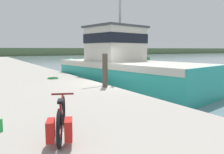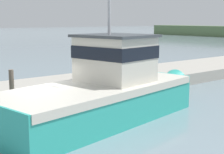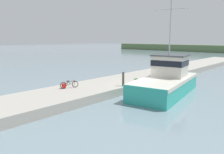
{
  "view_description": "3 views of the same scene",
  "coord_description": "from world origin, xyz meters",
  "px_view_note": "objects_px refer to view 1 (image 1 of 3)",
  "views": [
    {
      "loc": [
        -5.38,
        -8.55,
        2.32
      ],
      "look_at": [
        -0.45,
        -0.38,
        1.1
      ],
      "focal_mm": 35.0,
      "sensor_mm": 36.0,
      "label": 1
    },
    {
      "loc": [
        13.69,
        -6.78,
        4.36
      ],
      "look_at": [
        0.66,
        3.68,
        1.56
      ],
      "focal_mm": 55.0,
      "sensor_mm": 36.0,
      "label": 2
    },
    {
      "loc": [
        12.01,
        -16.56,
        5.28
      ],
      "look_at": [
        -3.08,
        -0.16,
        1.32
      ],
      "focal_mm": 35.0,
      "sensor_mm": 36.0,
      "label": 3
    }
  ],
  "objects_px": {
    "boat_red_outer": "(137,58)",
    "mooring_post": "(105,70)",
    "bicycle_touring": "(61,121)",
    "water_bottle_on_curb": "(1,125)",
    "fishing_boat_main": "(123,66)"
  },
  "relations": [
    {
      "from": "bicycle_touring",
      "to": "mooring_post",
      "type": "height_order",
      "value": "mooring_post"
    },
    {
      "from": "fishing_boat_main",
      "to": "bicycle_touring",
      "type": "relative_size",
      "value": 7.17
    },
    {
      "from": "bicycle_touring",
      "to": "mooring_post",
      "type": "distance_m",
      "value": 5.26
    },
    {
      "from": "fishing_boat_main",
      "to": "boat_red_outer",
      "type": "bearing_deg",
      "value": 40.64
    },
    {
      "from": "fishing_boat_main",
      "to": "bicycle_touring",
      "type": "bearing_deg",
      "value": -140.35
    },
    {
      "from": "boat_red_outer",
      "to": "bicycle_touring",
      "type": "bearing_deg",
      "value": -110.82
    },
    {
      "from": "fishing_boat_main",
      "to": "boat_red_outer",
      "type": "distance_m",
      "value": 25.79
    },
    {
      "from": "boat_red_outer",
      "to": "bicycle_touring",
      "type": "distance_m",
      "value": 35.27
    },
    {
      "from": "boat_red_outer",
      "to": "water_bottle_on_curb",
      "type": "height_order",
      "value": "boat_red_outer"
    },
    {
      "from": "boat_red_outer",
      "to": "mooring_post",
      "type": "height_order",
      "value": "boat_red_outer"
    },
    {
      "from": "fishing_boat_main",
      "to": "mooring_post",
      "type": "bearing_deg",
      "value": -143.87
    },
    {
      "from": "fishing_boat_main",
      "to": "water_bottle_on_curb",
      "type": "bearing_deg",
      "value": -147.9
    },
    {
      "from": "boat_red_outer",
      "to": "mooring_post",
      "type": "distance_m",
      "value": 30.03
    },
    {
      "from": "mooring_post",
      "to": "water_bottle_on_curb",
      "type": "bearing_deg",
      "value": -141.34
    },
    {
      "from": "bicycle_touring",
      "to": "water_bottle_on_curb",
      "type": "xyz_separation_m",
      "value": [
        -0.88,
        0.88,
        -0.18
      ]
    }
  ]
}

